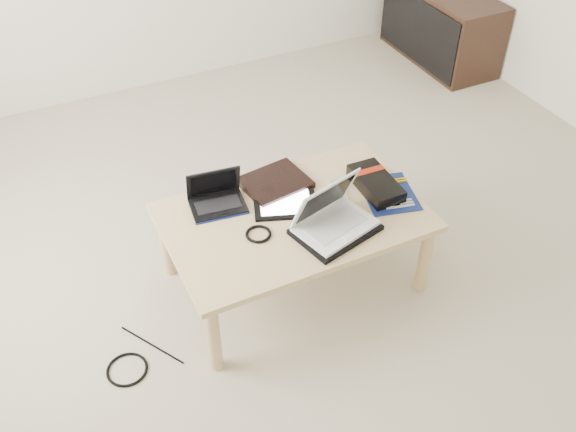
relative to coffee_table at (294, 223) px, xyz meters
name	(u,v)px	position (x,y,z in m)	size (l,w,h in m)	color
ground	(313,260)	(0.14, 0.08, -0.35)	(4.00, 4.00, 0.00)	beige
coffee_table	(294,223)	(0.00, 0.00, 0.00)	(1.10, 0.70, 0.40)	tan
media_cabinet	(441,25)	(1.91, 1.53, -0.10)	(0.41, 0.90, 0.50)	#382116
book	(275,183)	(0.01, 0.22, 0.06)	(0.31, 0.27, 0.03)	black
netbook	(217,198)	(-0.27, 0.21, 0.08)	(0.26, 0.20, 0.17)	black
tablet	(285,203)	(-0.01, 0.08, 0.06)	(0.33, 0.29, 0.01)	black
remote	(341,196)	(0.24, 0.01, 0.06)	(0.12, 0.23, 0.02)	silver
neoprene_sleeve	(335,230)	(0.11, -0.17, 0.06)	(0.33, 0.24, 0.02)	black
white_laptop	(332,217)	(0.10, -0.15, 0.11)	(0.36, 0.29, 0.21)	white
motherboard	(389,194)	(0.44, -0.06, 0.05)	(0.28, 0.32, 0.01)	navy
gpu_box	(376,184)	(0.40, 0.00, 0.08)	(0.15, 0.29, 0.06)	black
cable_coil	(258,234)	(-0.19, -0.05, 0.05)	(0.11, 0.11, 0.01)	black
floor_cable_coil	(127,370)	(-0.84, -0.16, -0.35)	(0.17, 0.17, 0.01)	black
floor_cable_trail	(152,345)	(-0.71, -0.08, -0.35)	(0.01, 0.01, 0.34)	black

